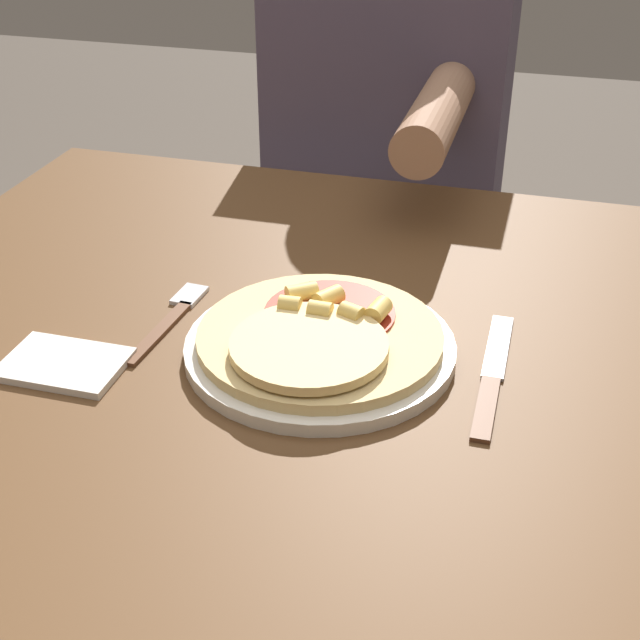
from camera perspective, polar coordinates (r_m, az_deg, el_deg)
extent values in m
cube|color=brown|center=(0.91, -1.27, -3.11)|extent=(1.05, 0.97, 0.03)
cylinder|color=brown|center=(1.61, -12.78, -3.77)|extent=(0.06, 0.06, 0.74)
cylinder|color=silver|center=(0.90, 0.00, -1.79)|extent=(0.28, 0.28, 0.01)
cylinder|color=#DBBC7A|center=(0.90, 0.00, -1.10)|extent=(0.25, 0.25, 0.01)
cylinder|color=#9E2819|center=(0.92, 0.62, 0.48)|extent=(0.14, 0.14, 0.00)
cylinder|color=#E8C881|center=(0.86, -0.71, -1.67)|extent=(0.15, 0.15, 0.01)
cylinder|color=#E5BC5B|center=(0.93, 0.55, 1.43)|extent=(0.03, 0.04, 0.02)
cylinder|color=#E5BC5B|center=(0.91, 3.74, 0.60)|extent=(0.03, 0.03, 0.02)
cylinder|color=#E5BC5B|center=(0.94, -1.17, 1.75)|extent=(0.04, 0.04, 0.02)
cylinder|color=#E5BC5B|center=(0.91, -1.94, 0.95)|extent=(0.02, 0.02, 0.02)
cylinder|color=#E5BC5B|center=(0.90, 0.00, 0.60)|extent=(0.02, 0.02, 0.02)
cylinder|color=#E5BC5B|center=(0.90, 2.03, 0.42)|extent=(0.03, 0.03, 0.02)
cube|color=brown|center=(0.95, -10.39, -0.93)|extent=(0.02, 0.13, 0.00)
cube|color=silver|center=(1.02, -8.35, 1.57)|extent=(0.03, 0.05, 0.00)
cube|color=brown|center=(0.84, 10.56, -5.58)|extent=(0.02, 0.10, 0.00)
cube|color=silver|center=(0.93, 11.31, -1.68)|extent=(0.02, 0.12, 0.00)
cube|color=silver|center=(0.92, -16.06, -2.74)|extent=(0.12, 0.08, 0.01)
cylinder|color=#2D2D38|center=(1.79, 1.02, -3.17)|extent=(0.11, 0.11, 0.53)
cylinder|color=#2D2D38|center=(1.76, 6.50, -4.00)|extent=(0.11, 0.11, 0.53)
cube|color=#4C4256|center=(1.55, 4.39, 12.19)|extent=(0.39, 0.22, 0.49)
cylinder|color=#8E664C|center=(1.25, 7.43, 12.83)|extent=(0.07, 0.30, 0.07)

